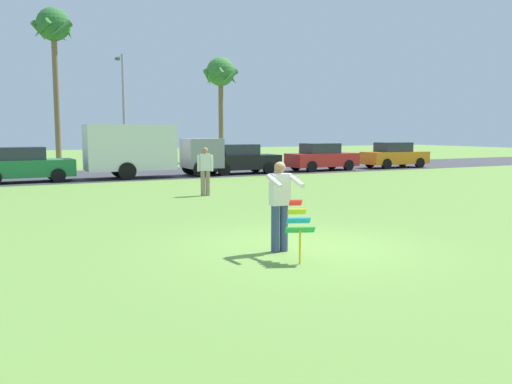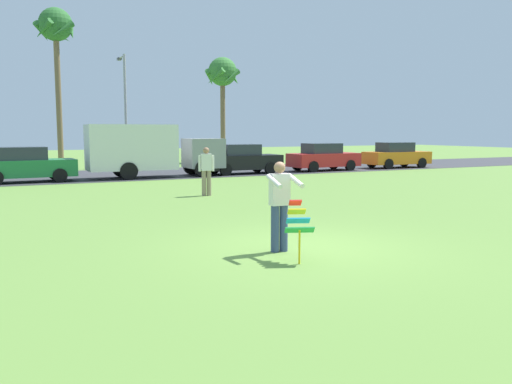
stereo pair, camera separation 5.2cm
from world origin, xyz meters
name	(u,v)px [view 2 (the right image)]	position (x,y,z in m)	size (l,w,h in m)	color
ground_plane	(304,247)	(0.00, 0.00, 0.00)	(120.00, 120.00, 0.00)	olive
road_strip	(108,175)	(0.00, 19.54, 0.01)	(120.00, 8.00, 0.01)	#38383D
person_kite_flyer	(280,203)	(-0.62, -0.12, 0.95)	(0.58, 0.68, 1.73)	#384772
kite_held	(298,222)	(-0.71, -0.95, 0.71)	(0.57, 0.72, 1.07)	red
parked_car_green	(25,165)	(-4.11, 17.14, 0.77)	(4.25, 1.94, 1.60)	#1E7238
parked_truck_grey_van	(148,149)	(1.52, 17.14, 1.41)	(6.75, 2.24, 2.62)	gray
parked_car_black	(241,160)	(6.61, 17.14, 0.77)	(4.21, 1.86, 1.60)	black
parked_car_red	(323,157)	(11.88, 17.14, 0.77)	(4.26, 1.95, 1.60)	red
parked_car_orange	(396,156)	(17.36, 17.14, 0.77)	(4.24, 1.92, 1.60)	orange
palm_tree_right_near	(56,32)	(-1.35, 28.02, 8.56)	(2.58, 2.71, 10.11)	brown
palm_tree_centre_far	(223,76)	(10.15, 27.98, 6.35)	(2.58, 2.71, 7.71)	brown
streetlight_pole	(125,104)	(2.16, 24.70, 4.00)	(0.24, 1.65, 7.00)	#9E9EA3
person_walker_near	(206,170)	(1.39, 8.88, 0.93)	(0.56, 0.30, 1.73)	gray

